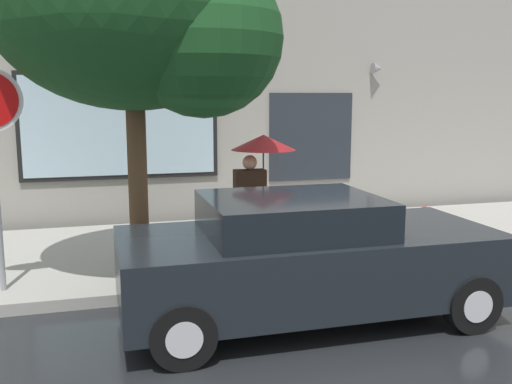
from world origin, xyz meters
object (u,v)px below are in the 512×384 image
Objects in this scene: parked_car at (306,258)px; fire_hydrant at (424,232)px; pedestrian_with_umbrella at (259,162)px; street_tree at (146,10)px.

parked_car is 2.90m from fire_hydrant.
street_tree is at bearing -161.41° from pedestrian_with_umbrella.
fire_hydrant is (2.46, 1.51, -0.20)m from parked_car.
parked_car is 2.22m from pedestrian_with_umbrella.
parked_car is 3.60m from street_tree.
fire_hydrant is at bearing 0.09° from street_tree.
fire_hydrant is 5.07m from street_tree.
parked_car is at bearing -90.70° from pedestrian_with_umbrella.
street_tree reaches higher than parked_car.
street_tree reaches higher than fire_hydrant.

